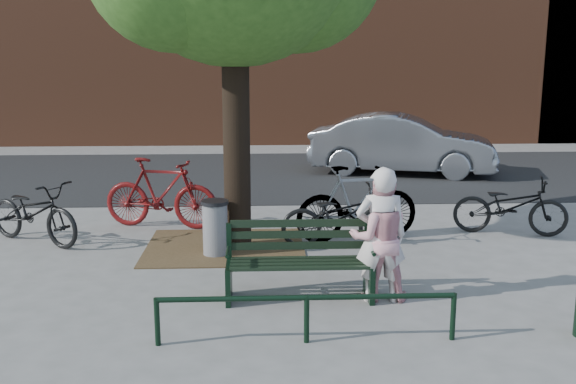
{
  "coord_description": "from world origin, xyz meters",
  "views": [
    {
      "loc": [
        -0.46,
        -7.26,
        2.83
      ],
      "look_at": [
        -0.09,
        1.0,
        1.11
      ],
      "focal_mm": 40.0,
      "sensor_mm": 36.0,
      "label": 1
    }
  ],
  "objects_px": {
    "litter_bin": "(215,228)",
    "bicycle_c": "(340,216)",
    "person_left": "(381,235)",
    "parked_car": "(402,144)",
    "park_bench": "(299,259)",
    "person_right": "(380,239)"
  },
  "relations": [
    {
      "from": "litter_bin",
      "to": "bicycle_c",
      "type": "distance_m",
      "value": 1.91
    },
    {
      "from": "person_left",
      "to": "parked_car",
      "type": "height_order",
      "value": "person_left"
    },
    {
      "from": "parked_car",
      "to": "bicycle_c",
      "type": "bearing_deg",
      "value": 174.62
    },
    {
      "from": "person_right",
      "to": "park_bench",
      "type": "bearing_deg",
      "value": -1.41
    },
    {
      "from": "bicycle_c",
      "to": "parked_car",
      "type": "distance_m",
      "value": 6.66
    },
    {
      "from": "litter_bin",
      "to": "parked_car",
      "type": "height_order",
      "value": "parked_car"
    },
    {
      "from": "person_left",
      "to": "parked_car",
      "type": "bearing_deg",
      "value": -99.6
    },
    {
      "from": "bicycle_c",
      "to": "parked_car",
      "type": "xyz_separation_m",
      "value": [
        2.32,
        6.23,
        0.27
      ]
    },
    {
      "from": "parked_car",
      "to": "park_bench",
      "type": "bearing_deg",
      "value": 174.82
    },
    {
      "from": "park_bench",
      "to": "bicycle_c",
      "type": "distance_m",
      "value": 2.25
    },
    {
      "from": "litter_bin",
      "to": "person_left",
      "type": "bearing_deg",
      "value": -42.6
    },
    {
      "from": "litter_bin",
      "to": "bicycle_c",
      "type": "xyz_separation_m",
      "value": [
        1.87,
        0.38,
        0.06
      ]
    },
    {
      "from": "person_left",
      "to": "person_right",
      "type": "bearing_deg",
      "value": -85.57
    },
    {
      "from": "park_bench",
      "to": "person_right",
      "type": "distance_m",
      "value": 0.99
    },
    {
      "from": "person_right",
      "to": "parked_car",
      "type": "relative_size",
      "value": 0.33
    },
    {
      "from": "person_right",
      "to": "bicycle_c",
      "type": "distance_m",
      "value": 2.23
    },
    {
      "from": "park_bench",
      "to": "person_right",
      "type": "height_order",
      "value": "person_right"
    },
    {
      "from": "person_left",
      "to": "person_right",
      "type": "relative_size",
      "value": 1.09
    },
    {
      "from": "park_bench",
      "to": "litter_bin",
      "type": "xyz_separation_m",
      "value": [
        -1.12,
        1.74,
        -0.06
      ]
    },
    {
      "from": "park_bench",
      "to": "litter_bin",
      "type": "height_order",
      "value": "park_bench"
    },
    {
      "from": "park_bench",
      "to": "person_left",
      "type": "distance_m",
      "value": 1.02
    },
    {
      "from": "litter_bin",
      "to": "bicycle_c",
      "type": "relative_size",
      "value": 0.45
    }
  ]
}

